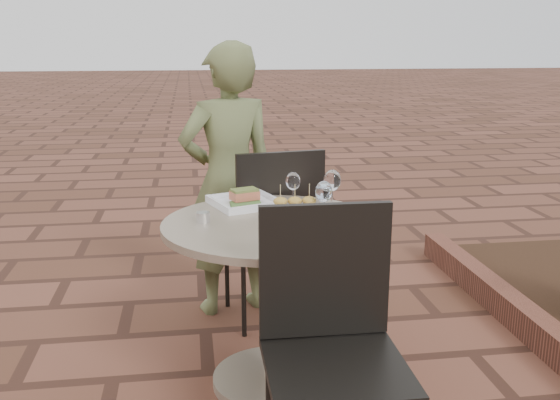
{
  "coord_description": "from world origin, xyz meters",
  "views": [
    {
      "loc": [
        -0.04,
        -2.11,
        1.44
      ],
      "look_at": [
        0.31,
        0.29,
        0.82
      ],
      "focal_mm": 40.0,
      "sensor_mm": 36.0,
      "label": 1
    }
  ],
  "objects": [
    {
      "name": "cafe_table",
      "position": [
        0.28,
        0.29,
        0.48
      ],
      "size": [
        0.9,
        0.9,
        0.73
      ],
      "color": "gray",
      "rests_on": "ground"
    },
    {
      "name": "chair_far",
      "position": [
        0.36,
        0.88,
        0.55
      ],
      "size": [
        0.5,
        0.5,
        0.93
      ],
      "rotation": [
        0.0,
        0.0,
        3.3
      ],
      "color": "black",
      "rests_on": "ground"
    },
    {
      "name": "chair_near",
      "position": [
        0.38,
        -0.31,
        0.55
      ],
      "size": [
        0.45,
        0.45,
        0.93
      ],
      "rotation": [
        0.0,
        0.0,
        -0.01
      ],
      "color": "black",
      "rests_on": "ground"
    },
    {
      "name": "diner",
      "position": [
        0.15,
        1.11,
        0.72
      ],
      "size": [
        0.6,
        0.47,
        1.44
      ],
      "primitive_type": "imported",
      "rotation": [
        0.0,
        0.0,
        3.41
      ],
      "color": "#575E34",
      "rests_on": "ground"
    },
    {
      "name": "plate_salmon",
      "position": [
        0.19,
        0.57,
        0.75
      ],
      "size": [
        0.35,
        0.35,
        0.07
      ],
      "rotation": [
        0.0,
        0.0,
        0.34
      ],
      "color": "white",
      "rests_on": "cafe_table"
    },
    {
      "name": "plate_sliders",
      "position": [
        0.37,
        0.31,
        0.76
      ],
      "size": [
        0.24,
        0.24,
        0.15
      ],
      "rotation": [
        0.0,
        0.0,
        -0.03
      ],
      "color": "white",
      "rests_on": "cafe_table"
    },
    {
      "name": "plate_tuna",
      "position": [
        0.39,
        0.04,
        0.74
      ],
      "size": [
        0.29,
        0.29,
        0.03
      ],
      "rotation": [
        0.0,
        0.0,
        0.52
      ],
      "color": "white",
      "rests_on": "cafe_table"
    },
    {
      "name": "wine_glass_right",
      "position": [
        0.48,
        0.28,
        0.85
      ],
      "size": [
        0.07,
        0.07,
        0.17
      ],
      "color": "white",
      "rests_on": "cafe_table"
    },
    {
      "name": "wine_glass_mid",
      "position": [
        0.4,
        0.52,
        0.84
      ],
      "size": [
        0.07,
        0.07,
        0.15
      ],
      "color": "white",
      "rests_on": "cafe_table"
    },
    {
      "name": "wine_glass_far",
      "position": [
        0.56,
        0.44,
        0.85
      ],
      "size": [
        0.08,
        0.08,
        0.18
      ],
      "color": "white",
      "rests_on": "cafe_table"
    },
    {
      "name": "steel_ramekin",
      "position": [
        -0.0,
        0.32,
        0.75
      ],
      "size": [
        0.06,
        0.06,
        0.04
      ],
      "primitive_type": "cylinder",
      "rotation": [
        0.0,
        0.0,
        -0.03
      ],
      "color": "silver",
      "rests_on": "cafe_table"
    },
    {
      "name": "cutlery_set",
      "position": [
        0.56,
        0.1,
        0.73
      ],
      "size": [
        0.13,
        0.22,
        0.0
      ],
      "primitive_type": null,
      "rotation": [
        0.0,
        0.0,
        -0.16
      ],
      "color": "silver",
      "rests_on": "cafe_table"
    },
    {
      "name": "planter_curb",
      "position": [
        1.6,
        0.3,
        0.07
      ],
      "size": [
        0.12,
        3.0,
        0.15
      ],
      "primitive_type": "cube",
      "color": "brown",
      "rests_on": "ground"
    }
  ]
}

